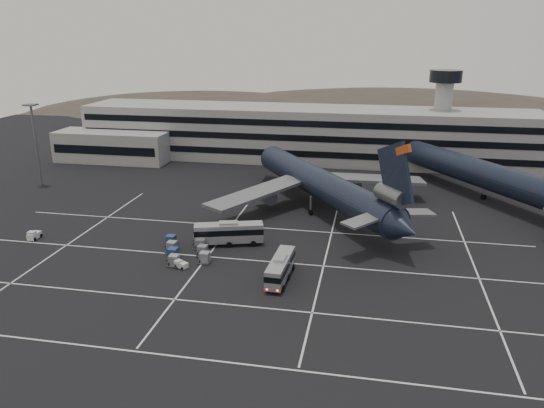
{
  "coord_description": "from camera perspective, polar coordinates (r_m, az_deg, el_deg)",
  "views": [
    {
      "loc": [
        18.26,
        -68.08,
        33.22
      ],
      "look_at": [
        1.71,
        16.69,
        5.0
      ],
      "focal_mm": 35.0,
      "sensor_mm": 36.0,
      "label": 1
    }
  ],
  "objects": [
    {
      "name": "trijet_main",
      "position": [
        102.05,
        5.44,
        2.1
      ],
      "size": [
        40.39,
        50.47,
        18.08
      ],
      "rotation": [
        0.0,
        0.0,
        0.6
      ],
      "color": "black",
      "rests_on": "ground"
    },
    {
      "name": "bus_far",
      "position": [
        86.38,
        -4.67,
        -3.05
      ],
      "size": [
        11.42,
        5.7,
        3.94
      ],
      "rotation": [
        0.0,
        0.0,
        1.86
      ],
      "color": "#92949A",
      "rests_on": "ground"
    },
    {
      "name": "lightpole_left",
      "position": [
        128.26,
        -24.18,
        6.91
      ],
      "size": [
        2.4,
        2.4,
        18.28
      ],
      "color": "slate",
      "rests_on": "ground"
    },
    {
      "name": "bus_near",
      "position": [
        74.42,
        0.9,
        -6.79
      ],
      "size": [
        2.86,
        10.01,
        3.5
      ],
      "rotation": [
        0.0,
        0.0,
        -0.04
      ],
      "color": "#92949A",
      "rests_on": "ground"
    },
    {
      "name": "tug_b",
      "position": [
        79.56,
        -9.69,
        -6.42
      ],
      "size": [
        2.26,
        1.92,
        1.25
      ],
      "rotation": [
        0.0,
        0.0,
        1.11
      ],
      "color": "silver",
      "rests_on": "ground"
    },
    {
      "name": "tug_a",
      "position": [
        97.45,
        -24.24,
        -3.09
      ],
      "size": [
        1.44,
        2.39,
        1.52
      ],
      "rotation": [
        0.0,
        0.0,
        -0.0
      ],
      "color": "silver",
      "rests_on": "ground"
    },
    {
      "name": "trijet_far",
      "position": [
        116.26,
        22.38,
        2.88
      ],
      "size": [
        37.62,
        50.95,
        18.08
      ],
      "rotation": [
        0.0,
        0.0,
        0.58
      ],
      "color": "black",
      "rests_on": "ground"
    },
    {
      "name": "hills",
      "position": [
        242.35,
        10.87,
        7.0
      ],
      "size": [
        352.0,
        180.0,
        44.0
      ],
      "color": "#38332B",
      "rests_on": "ground"
    },
    {
      "name": "uld_cluster",
      "position": [
        84.25,
        -9.11,
        -4.76
      ],
      "size": [
        9.93,
        11.87,
        1.68
      ],
      "rotation": [
        0.0,
        0.0,
        0.43
      ],
      "color": "#2D2D30",
      "rests_on": "ground"
    },
    {
      "name": "lane_markings",
      "position": [
        78.34,
        -2.81,
        -7.02
      ],
      "size": [
        90.0,
        55.62,
        0.01
      ],
      "color": "silver",
      "rests_on": "ground"
    },
    {
      "name": "terminal",
      "position": [
        143.26,
        2.37,
        7.5
      ],
      "size": [
        125.0,
        26.0,
        24.0
      ],
      "color": "gray",
      "rests_on": "ground"
    },
    {
      "name": "ground",
      "position": [
        77.92,
        -3.62,
        -7.18
      ],
      "size": [
        260.0,
        260.0,
        0.0
      ],
      "primitive_type": "plane",
      "color": "black",
      "rests_on": "ground"
    }
  ]
}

